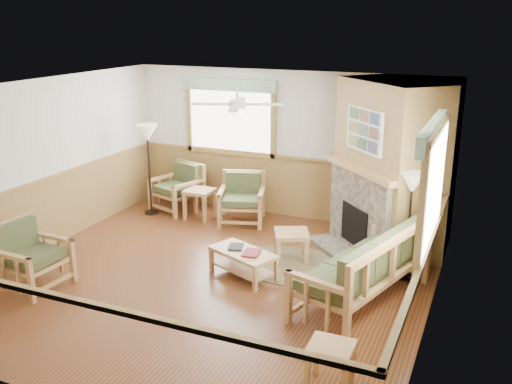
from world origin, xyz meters
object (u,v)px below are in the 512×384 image
at_px(armchair_left, 32,256).
at_px(end_table_sofa, 330,367).
at_px(footstool, 291,245).
at_px(floor_lamp_right, 409,226).
at_px(armchair_back_right, 242,199).
at_px(end_table_chairs, 200,204).
at_px(floor_lamp_left, 149,170).
at_px(sofa, 363,266).
at_px(coffee_table, 243,264).
at_px(armchair_back_left, 177,188).

xyz_separation_m(armchair_left, end_table_sofa, (4.43, -0.59, -0.21)).
xyz_separation_m(footstool, floor_lamp_right, (1.73, 0.01, 0.57)).
xyz_separation_m(armchair_back_right, armchair_left, (-1.57, -3.49, 0.01)).
relative_size(end_table_chairs, floor_lamp_left, 0.32).
bearing_deg(sofa, floor_lamp_left, -96.27).
bearing_deg(sofa, floor_lamp_right, 173.45).
bearing_deg(footstool, coffee_table, -116.14).
xyz_separation_m(footstool, floor_lamp_left, (-3.19, 0.96, 0.64)).
distance_m(armchair_back_right, floor_lamp_left, 1.86).
bearing_deg(floor_lamp_right, armchair_back_left, 163.85).
xyz_separation_m(sofa, footstool, (-1.32, 0.94, -0.28)).
distance_m(armchair_back_left, floor_lamp_right, 4.76).
bearing_deg(armchair_back_right, coffee_table, -82.67).
bearing_deg(armchair_left, armchair_back_left, 1.56).
bearing_deg(armchair_left, end_table_sofa, -93.93).
distance_m(armchair_back_left, coffee_table, 3.27).
relative_size(armchair_back_left, floor_lamp_right, 0.57).
height_order(end_table_chairs, floor_lamp_right, floor_lamp_right).
bearing_deg(footstool, armchair_back_left, 154.79).
bearing_deg(armchair_back_left, armchair_left, -72.81).
height_order(coffee_table, end_table_sofa, end_table_sofa).
xyz_separation_m(sofa, armchair_back_left, (-4.15, 2.28, -0.06)).
height_order(armchair_back_left, floor_lamp_right, floor_lamp_right).
xyz_separation_m(sofa, floor_lamp_left, (-4.51, 1.91, 0.36)).
distance_m(armchair_back_right, coffee_table, 2.29).
relative_size(armchair_back_right, footstool, 1.73).
bearing_deg(floor_lamp_right, end_table_chairs, 164.75).
height_order(armchair_back_right, end_table_chairs, armchair_back_right).
height_order(sofa, floor_lamp_right, floor_lamp_right).
bearing_deg(armchair_left, floor_lamp_left, 7.55).
height_order(sofa, armchair_back_left, sofa).
bearing_deg(floor_lamp_right, armchair_left, -153.84).
height_order(armchair_back_right, footstool, armchair_back_right).
height_order(armchair_back_left, floor_lamp_left, floor_lamp_left).
xyz_separation_m(armchair_back_left, armchair_left, (-0.13, -3.63, 0.01)).
relative_size(coffee_table, floor_lamp_right, 0.63).
bearing_deg(coffee_table, end_table_sofa, -24.99).
bearing_deg(coffee_table, armchair_left, -128.49).
xyz_separation_m(floor_lamp_left, floor_lamp_right, (4.92, -0.95, -0.07)).
distance_m(floor_lamp_left, floor_lamp_right, 5.01).
relative_size(armchair_back_left, end_table_chairs, 1.61).
distance_m(armchair_back_left, end_table_sofa, 6.02).
bearing_deg(armchair_back_left, end_table_sofa, -25.21).
height_order(armchair_back_left, armchair_back_right, armchair_back_left).
xyz_separation_m(armchair_back_right, footstool, (1.39, -1.20, -0.22)).
height_order(armchair_left, coffee_table, armchair_left).
distance_m(sofa, floor_lamp_left, 4.91).
xyz_separation_m(end_table_chairs, floor_lamp_left, (-1.00, -0.12, 0.58)).
bearing_deg(sofa, end_table_chairs, -103.32).
relative_size(footstool, floor_lamp_left, 0.30).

